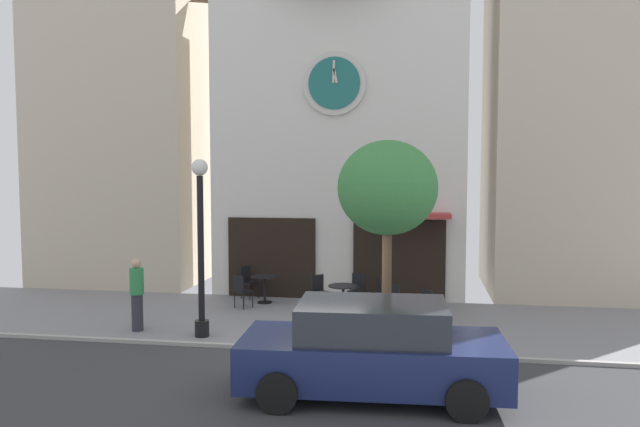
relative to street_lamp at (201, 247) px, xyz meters
name	(u,v)px	position (x,y,z in m)	size (l,w,h in m)	color
ground_plane	(328,357)	(2.98, -0.97, -2.02)	(25.13, 10.72, 0.13)	gray
clock_building	(339,97)	(2.37, 5.39, 3.84)	(7.32, 3.24, 11.26)	silver
neighbor_building_left	(119,104)	(-4.86, 5.91, 3.79)	(5.18, 3.06, 11.58)	beige
neighbor_building_right	(596,82)	(9.85, 6.62, 4.28)	(6.12, 4.47, 12.55)	beige
street_lamp	(201,247)	(0.00, 0.00, 0.00)	(0.36, 0.36, 3.93)	black
street_tree	(387,189)	(4.08, -0.09, 1.31)	(2.07, 1.87, 4.31)	brown
cafe_table_near_door	(265,283)	(0.53, 3.52, -1.45)	(0.73, 0.73, 0.76)	black
cafe_table_center_left	(343,293)	(2.84, 2.62, -1.46)	(0.77, 0.77, 0.73)	black
cafe_table_near_curb	(390,309)	(4.10, 1.13, -1.48)	(0.72, 0.72, 0.72)	black
cafe_chair_facing_street	(241,289)	(0.09, 2.77, -1.47)	(0.55, 0.55, 0.90)	black
cafe_chair_mid_row	(376,293)	(3.66, 2.78, -1.47)	(0.51, 0.51, 0.90)	black
cafe_chair_outer	(247,280)	(-0.11, 4.07, -1.47)	(0.54, 0.54, 0.90)	black
cafe_chair_curbside	(423,306)	(4.86, 1.52, -1.47)	(0.56, 0.56, 0.90)	black
cafe_chair_left_end	(358,288)	(3.13, 3.43, -1.47)	(0.49, 0.49, 0.90)	black
cafe_chair_near_lamp	(358,305)	(3.34, 1.38, -1.47)	(0.54, 0.54, 0.90)	black
cafe_chair_near_tree	(320,289)	(2.16, 3.05, -1.47)	(0.57, 0.57, 0.90)	black
cafe_chair_corner	(391,300)	(4.08, 1.97, -1.47)	(0.49, 0.49, 0.90)	black
pedestrian_green	(137,294)	(-1.63, 0.22, -1.14)	(0.45, 0.45, 1.67)	#2D2D38
parked_car_navy	(372,350)	(4.00, -2.94, -1.24)	(4.38, 2.19, 1.55)	navy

